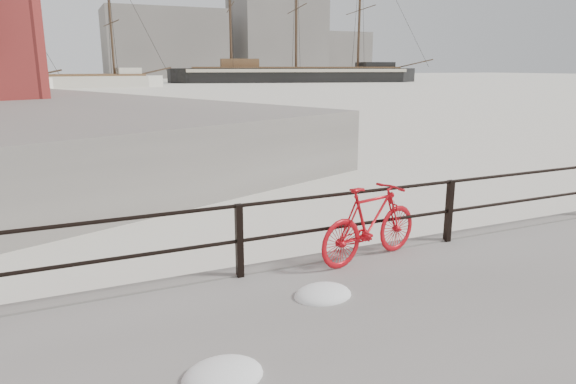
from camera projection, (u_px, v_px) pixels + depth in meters
name	position (u px, v px, depth m)	size (l,w,h in m)	color
bicycle	(371.00, 223.00, 7.33)	(1.84, 0.28, 1.11)	red
barque_black	(296.00, 82.00, 102.75)	(56.41, 18.46, 32.17)	black
schooner_mid	(67.00, 88.00, 75.52)	(30.39, 12.86, 21.73)	beige
industrial_west	(166.00, 44.00, 139.72)	(32.00, 18.00, 18.00)	gray
industrial_mid	(277.00, 37.00, 157.35)	(26.00, 20.00, 24.00)	gray
industrial_east	(334.00, 54.00, 172.11)	(20.00, 16.00, 14.00)	gray
smokestack	(230.00, 2.00, 154.23)	(2.80, 2.80, 44.00)	gray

